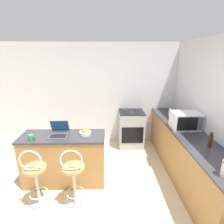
# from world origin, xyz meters

# --- Properties ---
(ground_plane) EXTENTS (20.00, 20.00, 0.00)m
(ground_plane) POSITION_xyz_m (0.00, 0.00, 0.00)
(ground_plane) COLOR beige
(wall_back) EXTENTS (12.00, 0.06, 2.60)m
(wall_back) POSITION_xyz_m (0.00, 2.59, 1.30)
(wall_back) COLOR silver
(wall_back) RESTS_ON ground_plane
(breakfast_bar) EXTENTS (1.48, 0.56, 0.94)m
(breakfast_bar) POSITION_xyz_m (-0.53, 0.90, 0.47)
(breakfast_bar) COLOR #9E703D
(breakfast_bar) RESTS_ON ground_plane
(counter_right) EXTENTS (0.60, 3.09, 0.94)m
(counter_right) POSITION_xyz_m (1.76, 1.03, 0.47)
(counter_right) COLOR #9E703D
(counter_right) RESTS_ON ground_plane
(bar_stool_near) EXTENTS (0.40, 0.40, 1.04)m
(bar_stool_near) POSITION_xyz_m (-0.81, 0.30, 0.49)
(bar_stool_near) COLOR silver
(bar_stool_near) RESTS_ON ground_plane
(bar_stool_far) EXTENTS (0.40, 0.40, 1.04)m
(bar_stool_far) POSITION_xyz_m (-0.24, 0.30, 0.49)
(bar_stool_far) COLOR silver
(bar_stool_far) RESTS_ON ground_plane
(laptop) EXTENTS (0.32, 0.32, 0.25)m
(laptop) POSITION_xyz_m (-0.59, 0.94, 1.00)
(laptop) COLOR #47474C
(laptop) RESTS_ON breakfast_bar
(microwave) EXTENTS (0.52, 0.37, 0.32)m
(microwave) POSITION_xyz_m (1.76, 1.17, 1.10)
(microwave) COLOR silver
(microwave) RESTS_ON counter_right
(toaster) EXTENTS (0.19, 0.27, 0.18)m
(toaster) POSITION_xyz_m (1.78, 1.80, 1.03)
(toaster) COLOR silver
(toaster) RESTS_ON counter_right
(stove_range) EXTENTS (0.62, 0.58, 0.95)m
(stove_range) POSITION_xyz_m (0.87, 2.26, 0.47)
(stove_range) COLOR #9EA3A8
(stove_range) RESTS_ON ground_plane
(pepper_mill) EXTENTS (0.06, 0.06, 0.24)m
(pepper_mill) POSITION_xyz_m (1.83, 0.44, 1.05)
(pepper_mill) COLOR #331E14
(pepper_mill) RESTS_ON counter_right
(mug_green) EXTENTS (0.10, 0.08, 0.09)m
(mug_green) POSITION_xyz_m (-1.00, 0.75, 0.98)
(mug_green) COLOR #338447
(mug_green) RESTS_ON breakfast_bar
(fruit_bowl) EXTENTS (0.20, 0.20, 0.11)m
(fruit_bowl) POSITION_xyz_m (-0.13, 0.93, 0.98)
(fruit_bowl) COLOR silver
(fruit_bowl) RESTS_ON breakfast_bar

